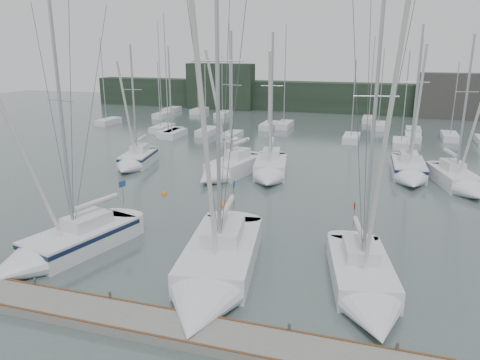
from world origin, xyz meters
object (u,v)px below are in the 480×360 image
at_px(sailboat_mid_a, 134,161).
at_px(sailboat_mid_d, 410,172).
at_px(sailboat_near_right, 367,290).
at_px(sailboat_mid_c, 270,171).
at_px(buoy_a, 223,206).
at_px(buoy_c, 164,194).
at_px(sailboat_mid_e, 461,183).
at_px(sailboat_near_left, 55,250).
at_px(sailboat_near_center, 212,277).
at_px(sailboat_mid_b, 225,170).

distance_m(sailboat_mid_a, sailboat_mid_d, 24.83).
bearing_deg(sailboat_near_right, sailboat_mid_a, 128.93).
distance_m(sailboat_mid_c, buoy_a, 8.17).
xyz_separation_m(sailboat_mid_c, buoy_c, (-6.69, -6.83, -0.64)).
xyz_separation_m(buoy_a, buoy_c, (-5.25, 1.18, 0.00)).
bearing_deg(sailboat_mid_e, buoy_c, -175.55).
xyz_separation_m(sailboat_near_left, sailboat_mid_d, (18.54, 22.36, 0.03)).
relative_size(sailboat_mid_a, sailboat_mid_c, 0.92).
distance_m(sailboat_near_center, sailboat_near_right, 7.07).
height_order(sailboat_near_left, sailboat_mid_d, sailboat_near_left).
bearing_deg(sailboat_mid_e, sailboat_mid_a, 167.26).
bearing_deg(sailboat_near_left, sailboat_mid_c, 84.36).
distance_m(sailboat_mid_d, sailboat_mid_e, 4.33).
bearing_deg(sailboat_mid_b, sailboat_mid_e, 18.78).
bearing_deg(sailboat_mid_d, sailboat_near_left, -132.46).
relative_size(buoy_a, buoy_c, 1.22).
distance_m(sailboat_near_right, sailboat_mid_c, 20.37).
bearing_deg(sailboat_near_left, sailboat_mid_b, 94.50).
relative_size(sailboat_near_left, sailboat_mid_b, 1.08).
distance_m(buoy_a, buoy_c, 5.39).
relative_size(sailboat_near_center, sailboat_near_right, 1.16).
distance_m(sailboat_mid_b, buoy_a, 7.54).
height_order(sailboat_mid_a, sailboat_mid_e, sailboat_mid_e).
height_order(sailboat_near_right, buoy_c, sailboat_near_right).
height_order(buoy_a, buoy_c, buoy_a).
bearing_deg(sailboat_mid_e, sailboat_mid_d, 135.47).
bearing_deg(sailboat_near_right, sailboat_near_center, 176.65).
bearing_deg(sailboat_near_right, sailboat_mid_c, 104.50).
bearing_deg(sailboat_near_center, sailboat_mid_c, 86.75).
bearing_deg(sailboat_near_center, sailboat_mid_d, 58.03).
relative_size(sailboat_mid_a, buoy_a, 20.76).
xyz_separation_m(sailboat_mid_c, sailboat_mid_e, (15.30, 1.28, -0.06)).
height_order(sailboat_near_center, sailboat_near_right, sailboat_near_center).
bearing_deg(buoy_a, buoy_c, 167.32).
height_order(sailboat_near_right, sailboat_mid_c, sailboat_near_right).
bearing_deg(sailboat_mid_a, sailboat_mid_d, -1.90).
bearing_deg(buoy_a, sailboat_mid_b, 108.12).
distance_m(sailboat_near_center, sailboat_mid_c, 19.41).
bearing_deg(sailboat_mid_d, sailboat_mid_e, -31.53).
height_order(sailboat_near_right, sailboat_mid_b, sailboat_near_right).
bearing_deg(sailboat_mid_b, sailboat_near_left, -87.85).
bearing_deg(sailboat_mid_a, sailboat_near_left, -82.43).
relative_size(sailboat_mid_d, buoy_c, 28.77).
relative_size(sailboat_near_center, buoy_c, 37.43).
distance_m(sailboat_near_right, sailboat_mid_e, 20.50).
bearing_deg(buoy_c, sailboat_near_center, -54.89).
bearing_deg(sailboat_mid_b, sailboat_mid_d, 27.84).
bearing_deg(sailboat_near_center, sailboat_mid_b, 98.23).
bearing_deg(sailboat_near_right, sailboat_mid_d, 71.64).
height_order(sailboat_mid_c, sailboat_mid_d, sailboat_mid_d).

